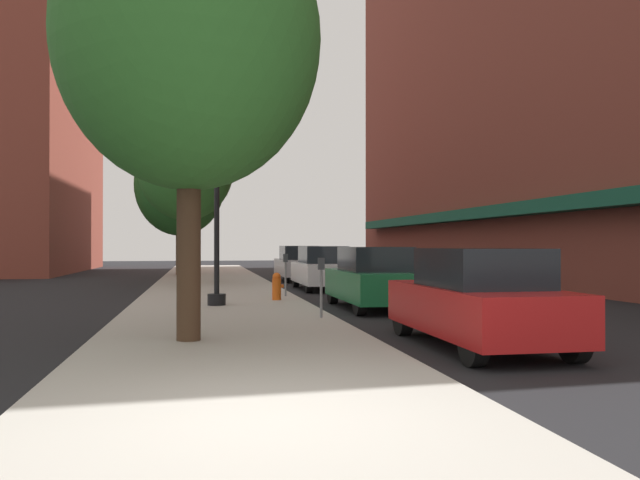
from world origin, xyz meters
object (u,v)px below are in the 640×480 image
(parking_meter_far, at_px, (321,280))
(tree_far, at_px, (180,185))
(parking_meter_near, at_px, (286,269))
(car_green, at_px, (374,279))
(lamppost, at_px, (217,189))
(car_white, at_px, (322,269))
(car_silver, at_px, (298,264))
(tree_near, at_px, (186,166))
(tree_mid, at_px, (189,40))
(fire_hydrant, at_px, (277,286))
(car_red, at_px, (478,299))

(parking_meter_far, distance_m, tree_far, 21.69)
(parking_meter_near, bearing_deg, car_green, -58.89)
(lamppost, xyz_separation_m, car_white, (4.13, 6.80, -2.39))
(car_silver, bearing_deg, parking_meter_near, -98.81)
(tree_near, relative_size, car_green, 1.68)
(lamppost, height_order, tree_mid, tree_mid)
(fire_hydrant, height_order, tree_far, tree_far)
(tree_near, xyz_separation_m, car_green, (5.16, -10.79, -4.21))
(lamppost, bearing_deg, tree_near, 95.72)
(parking_meter_near, distance_m, tree_mid, 10.21)
(car_white, bearing_deg, parking_meter_far, -101.09)
(lamppost, relative_size, parking_meter_near, 4.50)
(lamppost, distance_m, car_white, 8.31)
(parking_meter_far, distance_m, car_white, 10.33)
(lamppost, height_order, car_white, lamppost)
(lamppost, height_order, tree_near, tree_near)
(tree_mid, height_order, car_white, tree_mid)
(tree_near, bearing_deg, parking_meter_near, -67.00)
(tree_far, bearing_deg, fire_hydrant, -78.75)
(car_red, bearing_deg, tree_mid, 170.26)
(lamppost, relative_size, car_silver, 1.37)
(lamppost, distance_m, car_green, 4.81)
(tree_near, bearing_deg, car_green, -64.45)
(parking_meter_far, xyz_separation_m, car_white, (1.95, 10.14, -0.14))
(tree_mid, distance_m, car_red, 6.51)
(tree_mid, xyz_separation_m, car_green, (4.75, 5.64, -4.35))
(car_red, xyz_separation_m, car_white, (0.00, 13.94, 0.00))
(tree_far, height_order, car_green, tree_far)
(car_green, relative_size, car_white, 1.00)
(parking_meter_near, xyz_separation_m, tree_mid, (-2.80, -8.87, 4.21))
(tree_far, xyz_separation_m, car_white, (5.63, -10.87, -4.08))
(parking_meter_near, bearing_deg, tree_mid, -107.52)
(fire_hydrant, height_order, tree_mid, tree_mid)
(car_green, bearing_deg, car_red, -87.95)
(fire_hydrant, bearing_deg, lamppost, -142.90)
(parking_meter_near, height_order, tree_near, tree_near)
(fire_hydrant, xyz_separation_m, parking_meter_near, (0.43, 1.34, 0.43))
(car_silver, bearing_deg, tree_mid, -101.99)
(lamppost, xyz_separation_m, car_red, (4.13, -7.13, -2.39))
(lamppost, bearing_deg, parking_meter_near, 50.64)
(car_red, xyz_separation_m, car_silver, (0.00, 20.04, 0.00))
(car_white, bearing_deg, parking_meter_near, -115.43)
(car_red, bearing_deg, fire_hydrant, 106.98)
(car_green, bearing_deg, parking_meter_far, -123.09)
(lamppost, relative_size, tree_far, 0.79)
(tree_near, distance_m, tree_far, 7.47)
(parking_meter_far, distance_m, tree_mid, 5.82)
(lamppost, bearing_deg, car_green, -7.85)
(parking_meter_near, height_order, parking_meter_far, same)
(tree_near, bearing_deg, parking_meter_far, -76.69)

